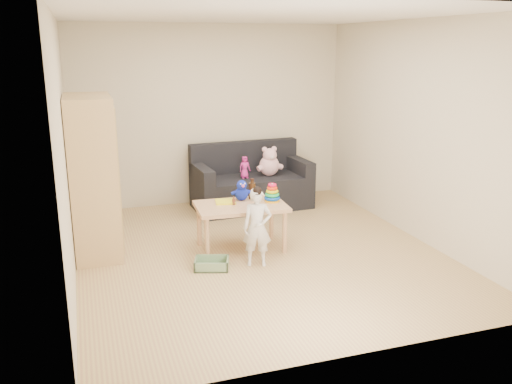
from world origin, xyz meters
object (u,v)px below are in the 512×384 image
object	(u,v)px
wardrobe	(93,176)
sofa	(252,192)
play_table	(241,227)
toddler	(257,228)

from	to	relation	value
wardrobe	sofa	xyz separation A→B (m)	(2.21, 1.11, -0.66)
wardrobe	play_table	world-z (taller)	wardrobe
toddler	wardrobe	bearing A→B (deg)	166.60
sofa	play_table	size ratio (longest dim) A/B	1.62
sofa	wardrobe	bearing A→B (deg)	-156.35
sofa	toddler	distance (m)	2.16
sofa	toddler	xyz separation A→B (m)	(-0.60, -2.07, 0.18)
wardrobe	toddler	distance (m)	1.94
wardrobe	toddler	size ratio (longest dim) A/B	2.15
play_table	toddler	distance (m)	0.53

